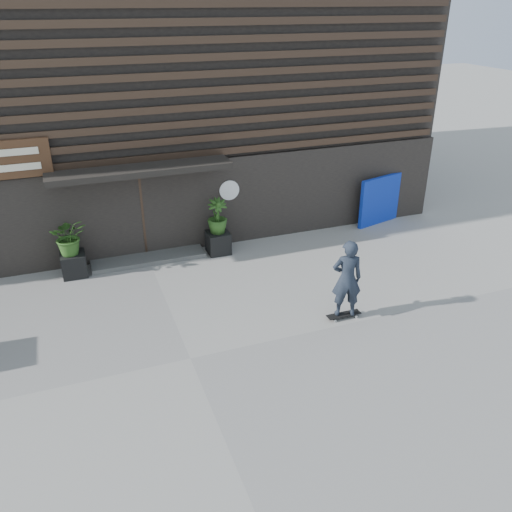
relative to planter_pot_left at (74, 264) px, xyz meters
name	(u,v)px	position (x,y,z in m)	size (l,w,h in m)	color
ground	(190,358)	(1.90, -4.40, -0.30)	(80.00, 80.00, 0.00)	gray
entrance_step	(149,258)	(1.90, 0.20, -0.24)	(3.00, 0.80, 0.12)	#484845
planter_pot_left	(74,264)	(0.00, 0.00, 0.00)	(0.60, 0.60, 0.60)	black
bamboo_left	(69,236)	(0.00, 0.00, 0.78)	(0.86, 0.75, 0.96)	#2D591E
planter_pot_right	(218,243)	(3.80, 0.00, 0.00)	(0.60, 0.60, 0.60)	black
bamboo_right	(217,216)	(3.80, 0.00, 0.78)	(0.54, 0.54, 0.96)	#2D591E
blue_tarp	(380,200)	(9.08, 0.30, 0.45)	(1.60, 0.12, 1.50)	#0C26A6
building	(108,79)	(1.90, 5.56, 3.69)	(18.00, 11.00, 8.00)	black
skateboarder	(347,279)	(5.43, -4.15, 0.68)	(0.78, 0.59, 1.87)	black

